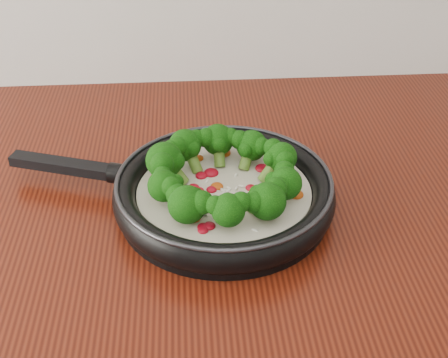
{
  "coord_description": "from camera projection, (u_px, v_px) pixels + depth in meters",
  "views": [
    {
      "loc": [
        0.06,
        0.4,
        1.41
      ],
      "look_at": [
        0.11,
        1.07,
        0.95
      ],
      "focal_mm": 48.89,
      "sensor_mm": 36.0,
      "label": 1
    }
  ],
  "objects": [
    {
      "name": "skillet",
      "position": [
        221.0,
        189.0,
        0.83
      ],
      "size": [
        0.5,
        0.38,
        0.09
      ],
      "color": "black",
      "rests_on": "counter"
    }
  ]
}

